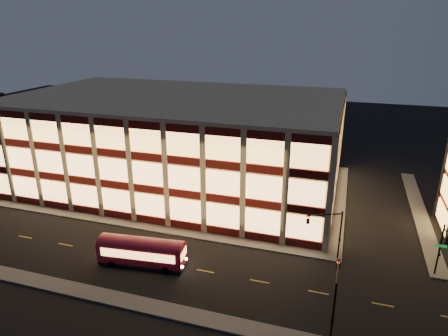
% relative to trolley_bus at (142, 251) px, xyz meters
% --- Properties ---
extents(ground, '(200.00, 200.00, 0.00)m').
position_rel_trolley_bus_xyz_m(ground, '(-2.94, 6.94, -1.79)').
color(ground, black).
rests_on(ground, ground).
extents(sidewalk_office_south, '(54.00, 2.00, 0.15)m').
position_rel_trolley_bus_xyz_m(sidewalk_office_south, '(-5.94, 7.94, -1.72)').
color(sidewalk_office_south, '#514F4C').
rests_on(sidewalk_office_south, ground).
extents(sidewalk_office_east, '(2.00, 30.00, 0.15)m').
position_rel_trolley_bus_xyz_m(sidewalk_office_east, '(20.06, 23.94, -1.72)').
color(sidewalk_office_east, '#514F4C').
rests_on(sidewalk_office_east, ground).
extents(sidewalk_tower_west, '(2.00, 30.00, 0.15)m').
position_rel_trolley_bus_xyz_m(sidewalk_tower_west, '(31.06, 23.94, -1.72)').
color(sidewalk_tower_west, '#514F4C').
rests_on(sidewalk_tower_west, ground).
extents(sidewalk_near, '(100.00, 2.00, 0.15)m').
position_rel_trolley_bus_xyz_m(sidewalk_near, '(-2.94, -6.06, -1.72)').
color(sidewalk_near, '#514F4C').
rests_on(sidewalk_near, ground).
extents(office_building, '(50.45, 30.45, 14.50)m').
position_rel_trolley_bus_xyz_m(office_building, '(-5.86, 23.85, 5.45)').
color(office_building, tan).
rests_on(office_building, ground).
extents(traffic_signal_far, '(3.79, 1.87, 6.00)m').
position_rel_trolley_bus_xyz_m(traffic_signal_far, '(19.27, 7.17, 2.32)').
color(traffic_signal_far, black).
rests_on(traffic_signal_far, ground).
extents(traffic_signal_right, '(1.20, 4.37, 6.00)m').
position_rel_trolley_bus_xyz_m(traffic_signal_right, '(30.56, 6.31, 2.31)').
color(traffic_signal_right, black).
rests_on(traffic_signal_right, ground).
extents(traffic_signal_near, '(0.32, 4.45, 6.00)m').
position_rel_trolley_bus_xyz_m(traffic_signal_near, '(20.56, -4.09, 2.33)').
color(traffic_signal_near, black).
rests_on(traffic_signal_near, ground).
extents(trolley_bus, '(9.76, 3.41, 3.24)m').
position_rel_trolley_bus_xyz_m(trolley_bus, '(0.00, 0.00, 0.00)').
color(trolley_bus, maroon).
rests_on(trolley_bus, ground).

